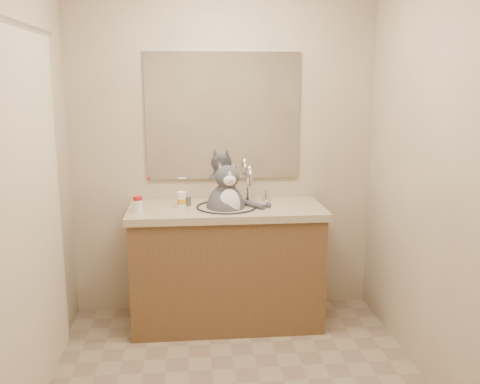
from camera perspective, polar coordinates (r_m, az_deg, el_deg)
name	(u,v)px	position (r m, az deg, el deg)	size (l,w,h in m)	color
room	(239,183)	(2.67, -0.05, 0.95)	(2.22, 2.52, 2.42)	gray
vanity	(227,263)	(3.79, -1.44, -7.55)	(1.34, 0.59, 1.12)	brown
mirror	(223,116)	(3.86, -1.81, 8.08)	(1.10, 0.02, 0.90)	white
shower_curtain	(31,216)	(2.90, -21.39, -2.40)	(0.02, 1.30, 1.93)	beige
cat	(226,206)	(3.65, -1.46, -1.46)	(0.42, 0.34, 0.53)	#47474C
pill_bottle_redcap	(138,204)	(3.58, -10.84, -1.29)	(0.08, 0.08, 0.11)	white
pill_bottle_orange	(182,200)	(3.66, -6.26, -0.86)	(0.07, 0.07, 0.11)	white
grey_canister	(188,201)	(3.71, -5.54, -0.99)	(0.05, 0.05, 0.06)	slate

